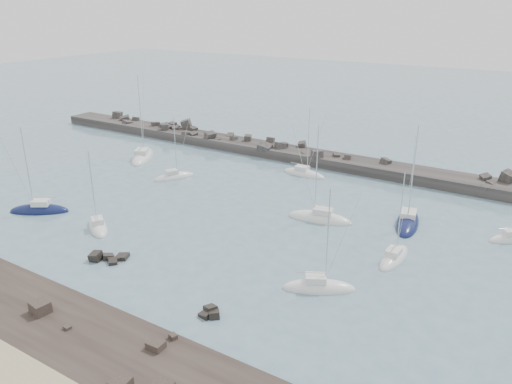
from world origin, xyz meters
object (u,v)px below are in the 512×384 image
sailboat_0 (143,157)px  sailboat_8 (394,258)px  sailboat_3 (304,174)px  sailboat_10 (511,239)px  sailboat_5 (319,288)px  sailboat_2 (174,177)px  sailboat_7 (320,219)px  sailboat_4 (98,227)px  sailboat_1 (39,211)px  sailboat_6 (407,223)px

sailboat_0 → sailboat_8: size_ratio=1.47×
sailboat_3 → sailboat_10: 35.05m
sailboat_5 → sailboat_8: bearing=66.3°
sailboat_0 → sailboat_2: size_ratio=1.49×
sailboat_7 → sailboat_10: bearing=16.9°
sailboat_3 → sailboat_7: 19.20m
sailboat_8 → sailboat_4: bearing=-160.9°
sailboat_3 → sailboat_5: size_ratio=1.04×
sailboat_3 → sailboat_8: (22.80, -21.64, -0.00)m
sailboat_0 → sailboat_4: (17.48, -26.58, -0.01)m
sailboat_1 → sailboat_2: 22.50m
sailboat_1 → sailboat_5: sailboat_1 is taller
sailboat_4 → sailboat_6: 41.74m
sailboat_8 → sailboat_1: bearing=-164.5°
sailboat_5 → sailboat_6: sailboat_6 is taller
sailboat_2 → sailboat_8: bearing=-11.5°
sailboat_4 → sailboat_7: 30.07m
sailboat_6 → sailboat_7: 11.85m
sailboat_4 → sailboat_6: bearing=33.8°
sailboat_1 → sailboat_6: sailboat_6 is taller
sailboat_5 → sailboat_10: 28.16m
sailboat_10 → sailboat_6: bearing=-170.9°
sailboat_3 → sailboat_6: 23.96m
sailboat_2 → sailboat_6: 39.47m
sailboat_1 → sailboat_3: sailboat_1 is taller
sailboat_5 → sailboat_10: sailboat_5 is taller
sailboat_5 → sailboat_7: bearing=114.9°
sailboat_0 → sailboat_3: sailboat_0 is taller
sailboat_3 → sailboat_4: (-13.40, -34.15, 0.01)m
sailboat_1 → sailboat_0: bearing=102.5°
sailboat_1 → sailboat_8: sailboat_1 is taller
sailboat_3 → sailboat_8: size_ratio=1.11×
sailboat_7 → sailboat_8: size_ratio=1.25×
sailboat_2 → sailboat_5: bearing=-27.6°
sailboat_0 → sailboat_8: bearing=-14.7°
sailboat_3 → sailboat_7: size_ratio=0.89×
sailboat_1 → sailboat_10: bearing=23.8°
sailboat_8 → sailboat_10: sailboat_8 is taller
sailboat_6 → sailboat_8: 10.79m
sailboat_2 → sailboat_5: (36.23, -18.95, 0.01)m
sailboat_4 → sailboat_7: sailboat_7 is taller
sailboat_5 → sailboat_6: bearing=81.5°
sailboat_2 → sailboat_4: 21.34m
sailboat_0 → sailboat_8: 55.50m
sailboat_0 → sailboat_3: (30.89, 7.57, -0.02)m
sailboat_2 → sailboat_10: 52.17m
sailboat_3 → sailboat_6: size_ratio=0.85×
sailboat_8 → sailboat_10: bearing=48.9°
sailboat_0 → sailboat_4: size_ratio=1.48×
sailboat_7 → sailboat_5: bearing=-65.1°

